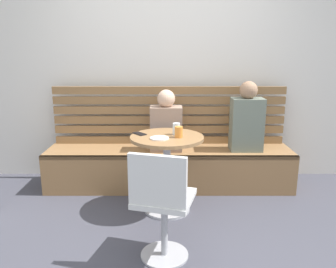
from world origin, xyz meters
The scene contains 12 objects.
ground centered at (0.00, 0.00, 0.00)m, with size 8.00×8.00×0.00m, color #42424C.
back_wall centered at (0.00, 1.64, 1.45)m, with size 5.20×0.10×2.90m, color silver.
booth_bench centered at (0.00, 1.20, 0.22)m, with size 2.70×0.52×0.44m.
booth_backrest centered at (0.00, 1.44, 0.78)m, with size 2.65×0.04×0.67m.
cafe_table centered at (-0.02, 0.62, 0.52)m, with size 0.68×0.68×0.74m.
white_chair centered at (-0.06, -0.19, 0.46)m, with size 0.49×0.49×0.85m.
person_adult centered at (0.83, 1.17, 0.78)m, with size 0.34×0.22×0.75m.
person_child_left centered at (-0.03, 1.17, 0.73)m, with size 0.34×0.22×0.66m.
cup_tumbler_orange centered at (0.08, 0.57, 0.79)m, with size 0.07×0.07×0.10m, color orange.
cup_water_clear centered at (0.06, 0.68, 0.80)m, with size 0.07×0.07×0.11m, color white.
plate_small centered at (-0.09, 0.52, 0.75)m, with size 0.17×0.17×0.01m, color white.
phone_on_table centered at (-0.28, 0.70, 0.74)m, with size 0.07×0.14×0.01m, color black.
Camera 1 is at (-0.01, -2.39, 1.52)m, focal length 36.19 mm.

